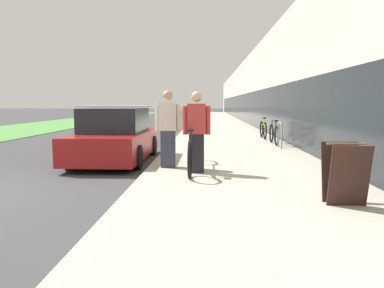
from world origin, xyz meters
TOP-DOWN VIEW (x-y plane):
  - sidewalk_slab at (5.49, 21.00)m, footprint 4.28×70.00m
  - storefront_facade at (12.66, 29.00)m, footprint 10.01×70.00m
  - lawn_strip at (-6.71, 25.00)m, footprint 5.92×70.00m
  - tandem_bicycle at (4.38, 2.25)m, footprint 0.52×2.88m
  - person_rider at (4.49, 1.88)m, footprint 0.58×0.23m
  - person_bystander at (3.82, 2.51)m, footprint 0.60×0.23m
  - bike_rack_hoop at (7.09, 6.28)m, footprint 0.05×0.60m
  - cruiser_bike_nearest at (7.10, 7.49)m, footprint 0.52×1.76m
  - cruiser_bike_middle at (7.04, 9.69)m, footprint 0.52×1.67m
  - sandwich_board_sign at (6.71, -0.54)m, footprint 0.56×0.56m
  - parked_sedan_curbside at (2.18, 4.21)m, footprint 1.90×4.23m

SIDE VIEW (x-z plane):
  - lawn_strip at x=-6.71m, z-range 0.00..0.03m
  - sidewalk_slab at x=5.49m, z-range 0.00..0.14m
  - cruiser_bike_nearest at x=7.10m, z-range 0.07..0.96m
  - cruiser_bike_middle at x=7.04m, z-range 0.07..0.97m
  - tandem_bicycle at x=4.38m, z-range 0.07..1.02m
  - sandwich_board_sign at x=6.71m, z-range 0.14..1.04m
  - bike_rack_hoop at x=7.09m, z-range 0.23..1.08m
  - parked_sedan_curbside at x=2.18m, z-range -0.10..1.43m
  - person_rider at x=4.49m, z-range 0.15..1.86m
  - person_bystander at x=3.82m, z-range 0.15..1.90m
  - storefront_facade at x=12.66m, z-range 0.00..5.06m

